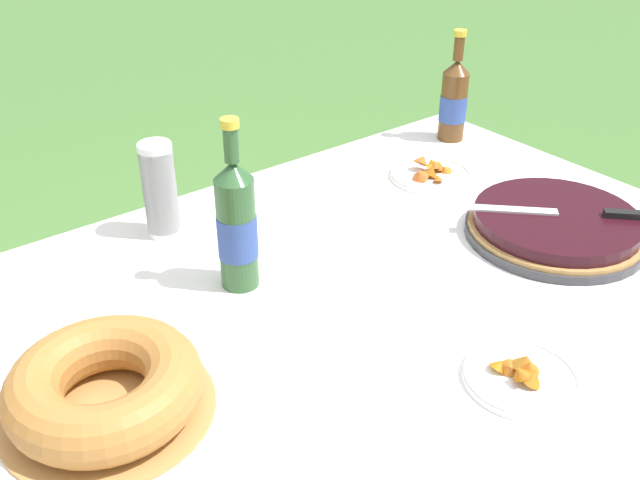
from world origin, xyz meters
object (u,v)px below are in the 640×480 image
berry_tart (555,226)px  snack_plate_near (522,375)px  snack_plate_left (431,173)px  bundt_cake (105,387)px  serving_knife (572,212)px  cup_stack (160,190)px  cider_bottle_amber (454,100)px  cider_bottle_green (237,225)px

berry_tart → snack_plate_near: size_ratio=2.01×
snack_plate_left → berry_tart: bearing=-90.1°
snack_plate_near → snack_plate_left: 0.76m
bundt_cake → snack_plate_left: bearing=15.7°
serving_knife → cup_stack: size_ratio=1.31×
bundt_cake → snack_plate_left: size_ratio=1.57×
cup_stack → berry_tart: bearing=-38.9°
cider_bottle_amber → bundt_cake: bearing=-160.7°
serving_knife → cider_bottle_green: cider_bottle_green is taller
berry_tart → serving_knife: (0.02, -0.02, 0.04)m
bundt_cake → cup_stack: (0.32, 0.44, 0.06)m
cider_bottle_green → snack_plate_left: 0.66m
cup_stack → snack_plate_near: 0.83m
cup_stack → serving_knife: bearing=-39.1°
berry_tart → serving_knife: size_ratio=1.37×
serving_knife → cup_stack: bearing=5.8°
bundt_cake → snack_plate_near: (0.56, -0.35, -0.04)m
bundt_cake → cider_bottle_amber: cider_bottle_amber is taller
snack_plate_near → snack_plate_left: snack_plate_left is taller
snack_plate_near → snack_plate_left: (0.43, 0.63, 0.00)m
berry_tart → cider_bottle_green: cider_bottle_green is taller
bundt_cake → cup_stack: size_ratio=1.53×
berry_tart → bundt_cake: bundt_cake is taller
cider_bottle_amber → snack_plate_left: 0.29m
serving_knife → bundt_cake: bundt_cake is taller
berry_tart → snack_plate_left: 0.37m
serving_knife → snack_plate_near: size_ratio=1.47×
bundt_cake → cider_bottle_green: bearing=26.3°
serving_knife → snack_plate_near: (-0.45, -0.23, -0.05)m
cup_stack → snack_plate_near: bearing=-73.4°
berry_tart → bundt_cake: bearing=174.5°
bundt_cake → cup_stack: 0.55m
cider_bottle_green → snack_plate_near: size_ratio=1.79×
cider_bottle_green → berry_tart: bearing=-22.7°
snack_plate_near → cider_bottle_green: bearing=111.8°
bundt_cake → cup_stack: bearing=53.8°
snack_plate_near → serving_knife: bearing=27.3°
berry_tart → snack_plate_left: snack_plate_left is taller
berry_tart → serving_knife: 0.05m
bundt_cake → snack_plate_near: bearing=-32.0°
bundt_cake → snack_plate_near: bundt_cake is taller
berry_tart → cider_bottle_amber: cider_bottle_amber is taller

